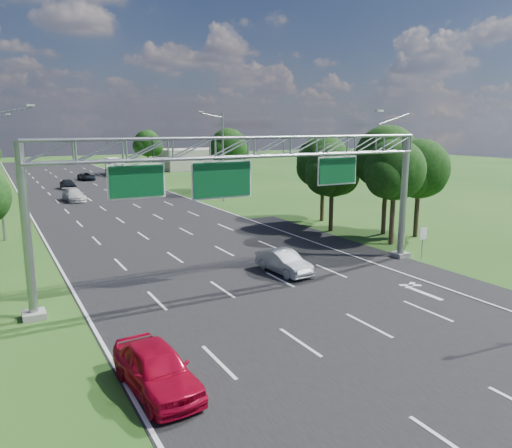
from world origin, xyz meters
TOP-DOWN VIEW (x-y plane):
  - ground at (0.00, 30.00)m, footprint 220.00×220.00m
  - road at (0.00, 30.00)m, footprint 18.00×180.00m
  - road_flare at (10.20, 14.00)m, footprint 3.00×30.00m
  - sign_gantry at (0.33, 12.00)m, footprint 23.50×1.00m
  - regulatory_sign at (12.40, 10.98)m, footprint 0.60×0.08m
  - traffic_signal at (7.48, 65.00)m, footprint 12.21×0.24m
  - streetlight_l_near at (-11.30, 30.00)m, footprint 2.97×0.22m
  - streetlight_r_mid at (11.30, 40.00)m, footprint 2.97×0.22m
  - tree_cluster_right at (14.80, 19.19)m, footprint 9.91×14.60m
  - tree_verge_rd at (16.08, 48.04)m, footprint 5.76×4.80m
  - tree_verge_re at (14.08, 78.04)m, footprint 5.76×4.80m
  - building_right at (24.00, 82.00)m, footprint 12.00×9.00m
  - red_coupe at (-8.00, 3.17)m, footprint 2.20×4.71m
  - silver_sedan at (2.71, 12.54)m, footprint 1.79×4.23m
  - car_queue_a at (-3.57, 48.53)m, footprint 2.31×4.94m
  - car_queue_b at (1.81, 71.08)m, footprint 2.42×4.42m
  - car_queue_c at (-2.50, 60.54)m, footprint 1.90×4.13m
  - box_truck at (8.00, 77.76)m, footprint 2.31×7.55m

SIDE VIEW (x-z plane):
  - ground at x=0.00m, z-range 0.00..0.00m
  - road at x=0.00m, z-range -0.01..0.01m
  - road_flare at x=10.20m, z-range -0.01..0.01m
  - car_queue_b at x=1.81m, z-range 0.00..1.17m
  - silver_sedan at x=2.71m, z-range 0.00..1.36m
  - car_queue_c at x=-2.50m, z-range 0.00..1.37m
  - car_queue_a at x=-3.57m, z-range 0.00..1.40m
  - red_coupe at x=-8.00m, z-range 0.00..1.56m
  - box_truck at x=8.00m, z-range -0.06..2.80m
  - regulatory_sign at x=12.40m, z-range 0.46..2.56m
  - building_right at x=24.00m, z-range 0.00..4.00m
  - traffic_signal at x=7.48m, z-range 1.67..8.67m
  - tree_verge_re at x=14.08m, z-range 1.28..9.12m
  - tree_cluster_right at x=14.80m, z-range 0.97..9.65m
  - streetlight_l_near at x=-11.30m, z-range 0.50..10.66m
  - streetlight_r_mid at x=11.30m, z-range 0.50..10.66m
  - tree_verge_rd at x=16.08m, z-range 1.49..9.77m
  - sign_gantry at x=0.33m, z-range 2.11..11.67m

